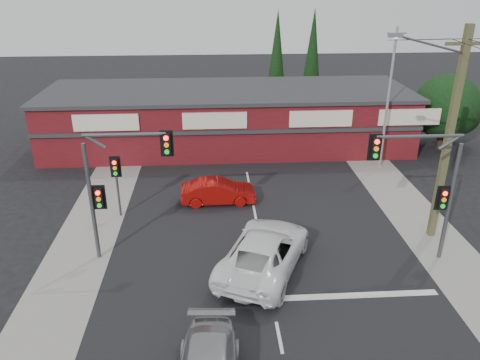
{
  "coord_description": "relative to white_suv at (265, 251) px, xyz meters",
  "views": [
    {
      "loc": [
        -2.22,
        -16.49,
        11.89
      ],
      "look_at": [
        -0.98,
        3.0,
        3.23
      ],
      "focal_mm": 35.0,
      "sensor_mm": 36.0,
      "label": 1
    }
  ],
  "objects": [
    {
      "name": "ground",
      "position": [
        0.06,
        -0.67,
        -0.87
      ],
      "size": [
        120.0,
        120.0,
        0.0
      ],
      "primitive_type": "plane",
      "color": "black",
      "rests_on": "ground"
    },
    {
      "name": "road_strip",
      "position": [
        0.06,
        4.33,
        -0.87
      ],
      "size": [
        14.0,
        70.0,
        0.01
      ],
      "primitive_type": "cube",
      "color": "black",
      "rests_on": "ground"
    },
    {
      "name": "verge_left",
      "position": [
        -8.44,
        4.33,
        -0.86
      ],
      "size": [
        3.0,
        70.0,
        0.02
      ],
      "primitive_type": "cube",
      "color": "gray",
      "rests_on": "ground"
    },
    {
      "name": "verge_right",
      "position": [
        8.56,
        4.33,
        -0.86
      ],
      "size": [
        3.0,
        70.0,
        0.02
      ],
      "primitive_type": "cube",
      "color": "gray",
      "rests_on": "ground"
    },
    {
      "name": "stop_line",
      "position": [
        3.56,
        -2.17,
        -0.86
      ],
      "size": [
        6.5,
        0.35,
        0.01
      ],
      "primitive_type": "cube",
      "color": "silver",
      "rests_on": "ground"
    },
    {
      "name": "white_suv",
      "position": [
        0.0,
        0.0,
        0.0
      ],
      "size": [
        5.17,
        6.91,
        1.74
      ],
      "primitive_type": "imported",
      "rotation": [
        0.0,
        0.0,
        2.73
      ],
      "color": "white",
      "rests_on": "ground"
    },
    {
      "name": "red_sedan",
      "position": [
        -1.88,
        6.55,
        -0.19
      ],
      "size": [
        4.19,
        1.54,
        1.37
      ],
      "primitive_type": "imported",
      "rotation": [
        0.0,
        0.0,
        1.59
      ],
      "color": "#950C09",
      "rests_on": "ground"
    },
    {
      "name": "lane_dashes",
      "position": [
        0.06,
        2.84,
        -0.86
      ],
      "size": [
        0.12,
        44.63,
        0.01
      ],
      "color": "silver",
      "rests_on": "ground"
    },
    {
      "name": "shop_building",
      "position": [
        -0.93,
        16.32,
        1.26
      ],
      "size": [
        27.3,
        8.4,
        4.22
      ],
      "color": "#521016",
      "rests_on": "ground"
    },
    {
      "name": "tree_cluster",
      "position": [
        14.75,
        14.77,
        2.02
      ],
      "size": [
        5.9,
        5.1,
        5.5
      ],
      "color": "#2D2116",
      "rests_on": "ground"
    },
    {
      "name": "conifer_near",
      "position": [
        3.56,
        23.33,
        4.61
      ],
      "size": [
        1.8,
        1.8,
        9.25
      ],
      "color": "#2D2116",
      "rests_on": "ground"
    },
    {
      "name": "conifer_far",
      "position": [
        7.06,
        25.33,
        4.61
      ],
      "size": [
        1.8,
        1.8,
        9.25
      ],
      "color": "#2D2116",
      "rests_on": "ground"
    },
    {
      "name": "traffic_mast_left",
      "position": [
        -6.36,
        1.33,
        3.06
      ],
      "size": [
        3.77,
        0.27,
        5.97
      ],
      "color": "#47494C",
      "rests_on": "ground"
    },
    {
      "name": "traffic_mast_right",
      "position": [
        6.92,
        0.33,
        3.07
      ],
      "size": [
        3.96,
        0.27,
        5.97
      ],
      "color": "#47494C",
      "rests_on": "ground"
    },
    {
      "name": "pedestal_signal",
      "position": [
        -7.14,
        5.34,
        1.53
      ],
      "size": [
        0.55,
        0.27,
        3.38
      ],
      "color": "#47494C",
      "rests_on": "ground"
    },
    {
      "name": "utility_pole",
      "position": [
        8.43,
        2.32,
        4.52
      ],
      "size": [
        4.38,
        0.59,
        10.0
      ],
      "color": "brown",
      "rests_on": "ground"
    },
    {
      "name": "steel_pole",
      "position": [
        9.06,
        11.33,
        3.83
      ],
      "size": [
        1.2,
        0.16,
        9.0
      ],
      "color": "gray",
      "rests_on": "ground"
    }
  ]
}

